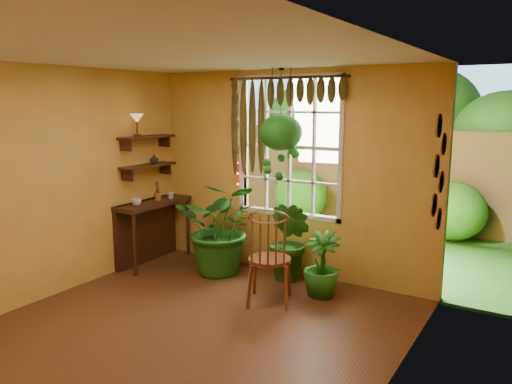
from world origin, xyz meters
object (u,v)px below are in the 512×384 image
(hanging_basket, at_px, (281,136))
(counter_ledge, at_px, (149,224))
(windsor_chair, at_px, (269,272))
(potted_plant_mid, at_px, (290,241))
(potted_plant_left, at_px, (222,227))

(hanging_basket, bearing_deg, counter_ledge, -166.87)
(windsor_chair, height_order, potted_plant_mid, windsor_chair)
(counter_ledge, relative_size, hanging_basket, 0.85)
(counter_ledge, xyz_separation_m, windsor_chair, (2.25, -0.43, -0.17))
(counter_ledge, xyz_separation_m, potted_plant_mid, (2.11, 0.35, -0.02))
(potted_plant_left, distance_m, potted_plant_mid, 0.95)
(potted_plant_left, height_order, potted_plant_mid, potted_plant_left)
(counter_ledge, distance_m, potted_plant_left, 1.20)
(counter_ledge, distance_m, hanging_basket, 2.35)
(potted_plant_mid, bearing_deg, counter_ledge, -170.64)
(potted_plant_mid, relative_size, hanging_basket, 0.75)
(counter_ledge, distance_m, potted_plant_mid, 2.14)
(windsor_chair, bearing_deg, counter_ledge, 145.05)
(windsor_chair, height_order, potted_plant_left, windsor_chair)
(windsor_chair, bearing_deg, potted_plant_mid, 76.05)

